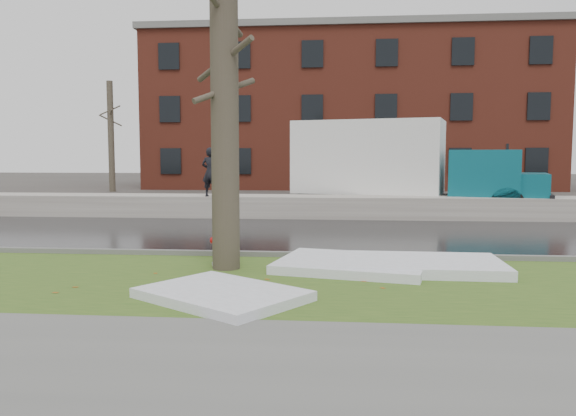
# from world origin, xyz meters

# --- Properties ---
(ground) EXTENTS (120.00, 120.00, 0.00)m
(ground) POSITION_xyz_m (0.00, 0.00, 0.00)
(ground) COLOR #47423D
(ground) RESTS_ON ground
(verge) EXTENTS (60.00, 4.50, 0.04)m
(verge) POSITION_xyz_m (0.00, -1.25, 0.02)
(verge) COLOR #2F511B
(verge) RESTS_ON ground
(sidewalk) EXTENTS (60.00, 3.00, 0.05)m
(sidewalk) POSITION_xyz_m (0.00, -5.00, 0.03)
(sidewalk) COLOR slate
(sidewalk) RESTS_ON ground
(road) EXTENTS (60.00, 7.00, 0.03)m
(road) POSITION_xyz_m (0.00, 4.50, 0.01)
(road) COLOR black
(road) RESTS_ON ground
(parking_lot) EXTENTS (60.00, 9.00, 0.03)m
(parking_lot) POSITION_xyz_m (0.00, 13.00, 0.01)
(parking_lot) COLOR slate
(parking_lot) RESTS_ON ground
(curb) EXTENTS (60.00, 0.15, 0.14)m
(curb) POSITION_xyz_m (0.00, 1.00, 0.07)
(curb) COLOR slate
(curb) RESTS_ON ground
(snowbank) EXTENTS (60.00, 1.60, 0.75)m
(snowbank) POSITION_xyz_m (0.00, 8.70, 0.38)
(snowbank) COLOR #B9B3A9
(snowbank) RESTS_ON ground
(brick_building) EXTENTS (26.00, 12.00, 10.00)m
(brick_building) POSITION_xyz_m (2.00, 30.00, 5.00)
(brick_building) COLOR maroon
(brick_building) RESTS_ON ground
(bg_tree_left) EXTENTS (1.40, 1.62, 6.50)m
(bg_tree_left) POSITION_xyz_m (-12.00, 22.00, 3.33)
(bg_tree_left) COLOR brown
(bg_tree_left) RESTS_ON ground
(bg_tree_center) EXTENTS (1.40, 1.62, 6.50)m
(bg_tree_center) POSITION_xyz_m (-6.00, 26.00, 3.33)
(bg_tree_center) COLOR brown
(bg_tree_center) RESTS_ON ground
(fire_hydrant) EXTENTS (0.44, 0.42, 0.90)m
(fire_hydrant) POSITION_xyz_m (-0.75, -0.03, 0.52)
(fire_hydrant) COLOR #B0B3B8
(fire_hydrant) RESTS_ON verge
(tree) EXTENTS (1.24, 1.36, 6.24)m
(tree) POSITION_xyz_m (-0.61, -0.30, 3.18)
(tree) COLOR brown
(tree) RESTS_ON verge
(box_truck) EXTENTS (10.23, 4.46, 3.39)m
(box_truck) POSITION_xyz_m (3.56, 10.41, 1.79)
(box_truck) COLOR black
(box_truck) RESTS_ON ground
(worker) EXTENTS (0.65, 0.48, 1.63)m
(worker) POSITION_xyz_m (-2.83, 8.10, 1.57)
(worker) COLOR black
(worker) RESTS_ON snowbank
(snow_patch_near) EXTENTS (2.97, 2.52, 0.16)m
(snow_patch_near) POSITION_xyz_m (1.68, -0.10, 0.12)
(snow_patch_near) COLOR white
(snow_patch_near) RESTS_ON verge
(snow_patch_far) EXTENTS (2.72, 2.57, 0.14)m
(snow_patch_far) POSITION_xyz_m (-0.22, -2.50, 0.11)
(snow_patch_far) COLOR white
(snow_patch_far) RESTS_ON verge
(snow_patch_side) EXTENTS (2.84, 1.86, 0.18)m
(snow_patch_side) POSITION_xyz_m (2.96, -0.10, 0.13)
(snow_patch_side) COLOR white
(snow_patch_side) RESTS_ON verge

